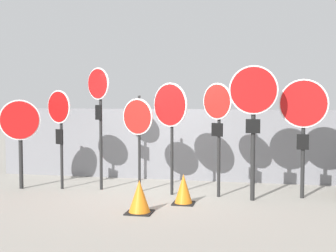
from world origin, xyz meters
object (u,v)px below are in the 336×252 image
Objects in this scene: stop_sign_2 at (99,101)px; stop_sign_7 at (303,114)px; stop_sign_6 at (253,105)px; stop_sign_0 at (20,127)px; traffic_cone_1 at (139,197)px; stop_sign_4 at (170,112)px; stop_sign_3 at (138,122)px; stop_sign_1 at (59,118)px; traffic_cone_0 at (183,189)px; stop_sign_5 at (218,114)px.

stop_sign_7 is (4.23, -0.01, -0.25)m from stop_sign_2.
stop_sign_6 is (3.27, -0.42, -0.08)m from stop_sign_2.
stop_sign_0 is 3.35× the size of traffic_cone_1.
stop_sign_4 is at bearing -165.48° from stop_sign_7.
stop_sign_0 is at bearing -148.20° from stop_sign_4.
stop_sign_0 is at bearing -139.56° from stop_sign_2.
stop_sign_7 is (2.63, 0.20, -0.03)m from stop_sign_4.
stop_sign_2 is at bearing -156.81° from stop_sign_4.
stop_sign_0 is at bearing -167.40° from stop_sign_7.
stop_sign_1 is at bearing -156.14° from stop_sign_3.
traffic_cone_0 is at bearing 52.61° from traffic_cone_1.
stop_sign_4 is 3.95× the size of traffic_cone_1.
stop_sign_6 reaches higher than stop_sign_7.
stop_sign_0 is 0.82× the size of stop_sign_7.
stop_sign_4 reaches higher than stop_sign_1.
stop_sign_6 is at bearing -146.92° from stop_sign_7.
stop_sign_4 reaches higher than stop_sign_0.
traffic_cone_1 is at bearing -47.57° from stop_sign_0.
traffic_cone_0 is (-2.23, -0.92, -1.40)m from stop_sign_7.
stop_sign_4 is 0.96m from stop_sign_5.
stop_sign_0 is at bearing -179.25° from stop_sign_6.
stop_sign_6 is 2.09m from traffic_cone_0.
stop_sign_5 is at bearing 52.17° from traffic_cone_1.
stop_sign_0 is 1.83m from stop_sign_2.
stop_sign_2 reaches higher than traffic_cone_0.
stop_sign_5 is at bearing 26.59° from stop_sign_2.
stop_sign_4 is at bearing 175.45° from stop_sign_6.
traffic_cone_1 is (0.49, -1.70, -1.20)m from stop_sign_3.
stop_sign_2 is 1.11× the size of stop_sign_7.
stop_sign_2 is 1.64m from stop_sign_4.
stop_sign_5 reaches higher than stop_sign_1.
stop_sign_0 reaches higher than traffic_cone_0.
stop_sign_7 reaches higher than stop_sign_0.
stop_sign_3 is 0.77m from stop_sign_4.
stop_sign_5 reaches higher than traffic_cone_0.
stop_sign_2 reaches higher than stop_sign_7.
stop_sign_2 is 3.30m from stop_sign_6.
stop_sign_0 is 0.91× the size of stop_sign_1.
stop_sign_7 is (3.35, 0.05, 0.20)m from stop_sign_3.
traffic_cone_1 is (-0.64, -0.83, 0.01)m from traffic_cone_0.
stop_sign_1 is 0.95m from stop_sign_2.
stop_sign_6 is 1.11× the size of stop_sign_7.
stop_sign_2 is 1.29× the size of stop_sign_3.
traffic_cone_0 is (0.40, -0.72, -1.43)m from stop_sign_4.
stop_sign_0 is 4.30m from stop_sign_5.
stop_sign_0 is 3.34m from stop_sign_4.
stop_sign_7 is (5.10, 0.10, 0.11)m from stop_sign_1.
stop_sign_3 is 3.60× the size of traffic_cone_0.
stop_sign_4 is at bearing -20.77° from stop_sign_0.
stop_sign_0 is 0.89m from stop_sign_1.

